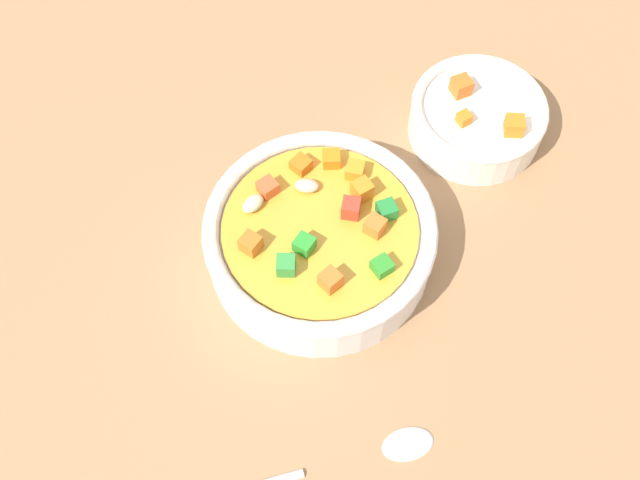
% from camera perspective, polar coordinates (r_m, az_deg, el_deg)
% --- Properties ---
extents(ground_plane, '(1.40, 1.40, 0.02)m').
position_cam_1_polar(ground_plane, '(0.63, 0.00, -1.48)').
color(ground_plane, '#9E754F').
extents(soup_bowl_main, '(0.19, 0.19, 0.06)m').
position_cam_1_polar(soup_bowl_main, '(0.59, 0.01, 0.17)').
color(soup_bowl_main, white).
rests_on(soup_bowl_main, ground_plane).
extents(spoon, '(0.23, 0.13, 0.01)m').
position_cam_1_polar(spoon, '(0.55, 0.07, -17.07)').
color(spoon, silver).
rests_on(spoon, ground_plane).
extents(side_bowl_small, '(0.12, 0.12, 0.05)m').
position_cam_1_polar(side_bowl_small, '(0.68, 12.00, 9.19)').
color(side_bowl_small, white).
rests_on(side_bowl_small, ground_plane).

